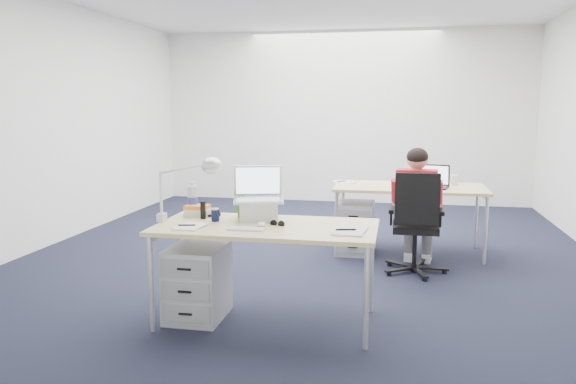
{
  "coord_description": "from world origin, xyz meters",
  "views": [
    {
      "loc": [
        0.9,
        -5.77,
        1.59
      ],
      "look_at": [
        -0.02,
        -1.07,
        0.85
      ],
      "focal_mm": 35.0,
      "sensor_mm": 36.0,
      "label": 1
    }
  ],
  "objects": [
    {
      "name": "floor",
      "position": [
        0.0,
        0.0,
        0.0
      ],
      "size": [
        7.0,
        7.0,
        0.0
      ],
      "primitive_type": "plane",
      "color": "black",
      "rests_on": "ground"
    },
    {
      "name": "room",
      "position": [
        0.0,
        0.0,
        1.71
      ],
      "size": [
        6.02,
        7.02,
        2.8
      ],
      "color": "white",
      "rests_on": "ground"
    },
    {
      "name": "desk_near",
      "position": [
        -0.02,
        -1.88,
        0.68
      ],
      "size": [
        1.6,
        0.8,
        0.73
      ],
      "color": "#CDB976",
      "rests_on": "ground"
    },
    {
      "name": "desk_far",
      "position": [
        1.04,
        0.35,
        0.68
      ],
      "size": [
        1.6,
        0.8,
        0.73
      ],
      "color": "#CDB976",
      "rests_on": "ground"
    },
    {
      "name": "office_chair",
      "position": [
        1.08,
        -0.43,
        0.28
      ],
      "size": [
        0.63,
        0.63,
        0.99
      ],
      "rotation": [
        0.0,
        0.0,
        0.0
      ],
      "color": "black",
      "rests_on": "ground"
    },
    {
      "name": "seated_person",
      "position": [
        1.1,
        -0.26,
        0.6
      ],
      "size": [
        0.4,
        0.68,
        1.19
      ],
      "rotation": [
        0.0,
        0.0,
        -0.13
      ],
      "color": "red",
      "rests_on": "ground"
    },
    {
      "name": "drawer_pedestal_near",
      "position": [
        -0.55,
        -1.9,
        0.28
      ],
      "size": [
        0.4,
        0.5,
        0.55
      ],
      "primitive_type": "cube",
      "color": "#AFB1B5",
      "rests_on": "ground"
    },
    {
      "name": "drawer_pedestal_far",
      "position": [
        0.46,
        0.24,
        0.28
      ],
      "size": [
        0.4,
        0.5,
        0.55
      ],
      "primitive_type": "cube",
      "color": "#AFB1B5",
      "rests_on": "ground"
    },
    {
      "name": "silver_laptop",
      "position": [
        -0.13,
        -1.69,
        0.93
      ],
      "size": [
        0.44,
        0.38,
        0.4
      ],
      "primitive_type": null,
      "rotation": [
        0.0,
        0.0,
        0.26
      ],
      "color": "silver",
      "rests_on": "desk_near"
    },
    {
      "name": "wireless_keyboard",
      "position": [
        -0.13,
        -2.06,
        0.74
      ],
      "size": [
        0.26,
        0.11,
        0.01
      ],
      "primitive_type": "cube",
      "rotation": [
        0.0,
        0.0,
        -0.0
      ],
      "color": "white",
      "rests_on": "desk_near"
    },
    {
      "name": "computer_mouse",
      "position": [
        -0.05,
        -1.94,
        0.75
      ],
      "size": [
        0.08,
        0.11,
        0.03
      ],
      "primitive_type": "ellipsoid",
      "rotation": [
        0.0,
        0.0,
        0.23
      ],
      "color": "white",
      "rests_on": "desk_near"
    },
    {
      "name": "headphones",
      "position": [
        -0.56,
        -1.62,
        0.75
      ],
      "size": [
        0.25,
        0.21,
        0.04
      ],
      "primitive_type": null,
      "rotation": [
        0.0,
        0.0,
        -0.21
      ],
      "color": "black",
      "rests_on": "desk_near"
    },
    {
      "name": "can_koozie",
      "position": [
        -0.43,
        -1.82,
        0.78
      ],
      "size": [
        0.07,
        0.07,
        0.1
      ],
      "primitive_type": "cylinder",
      "rotation": [
        0.0,
        0.0,
        -0.23
      ],
      "color": "#13163C",
      "rests_on": "desk_near"
    },
    {
      "name": "water_bottle",
      "position": [
        -0.69,
        -1.6,
        0.86
      ],
      "size": [
        0.09,
        0.09,
        0.26
      ],
      "primitive_type": "cylinder",
      "rotation": [
        0.0,
        0.0,
        0.13
      ],
      "color": "silver",
      "rests_on": "desk_near"
    },
    {
      "name": "bear_figurine",
      "position": [
        -0.29,
        -1.62,
        0.81
      ],
      "size": [
        0.1,
        0.08,
        0.16
      ],
      "primitive_type": null,
      "rotation": [
        0.0,
        0.0,
        -0.13
      ],
      "color": "#2F6F1D",
      "rests_on": "desk_near"
    },
    {
      "name": "book_stack",
      "position": [
        -0.63,
        -1.66,
        0.77
      ],
      "size": [
        0.24,
        0.21,
        0.09
      ],
      "primitive_type": "cube",
      "rotation": [
        0.0,
        0.0,
        0.42
      ],
      "color": "silver",
      "rests_on": "desk_near"
    },
    {
      "name": "cordless_phone",
      "position": [
        -0.55,
        -1.76,
        0.8
      ],
      "size": [
        0.04,
        0.02,
        0.14
      ],
      "primitive_type": "cube",
      "rotation": [
        0.0,
        0.0,
        0.03
      ],
      "color": "black",
      "rests_on": "desk_near"
    },
    {
      "name": "papers_left",
      "position": [
        -0.55,
        -2.05,
        0.73
      ],
      "size": [
        0.2,
        0.27,
        0.01
      ],
      "primitive_type": "cube",
      "rotation": [
        0.0,
        0.0,
        -0.08
      ],
      "color": "#EAEC88",
      "rests_on": "desk_near"
    },
    {
      "name": "papers_right",
      "position": [
        0.58,
        -1.99,
        0.73
      ],
      "size": [
        0.23,
        0.31,
        0.01
      ],
      "primitive_type": "cube",
      "rotation": [
        0.0,
        0.0,
        -0.06
      ],
      "color": "#EAEC88",
      "rests_on": "desk_near"
    },
    {
      "name": "sunglasses",
      "position": [
        0.06,
        -1.88,
        0.74
      ],
      "size": [
        0.13,
        0.08,
        0.03
      ],
      "primitive_type": null,
      "rotation": [
        0.0,
        0.0,
        -0.25
      ],
      "color": "black",
      "rests_on": "desk_near"
    },
    {
      "name": "desk_lamp",
      "position": [
        -0.67,
        -1.9,
        0.99
      ],
      "size": [
        0.48,
        0.27,
        0.51
      ],
      "primitive_type": null,
      "rotation": [
        0.0,
        0.0,
        0.26
      ],
      "color": "silver",
      "rests_on": "desk_near"
    },
    {
      "name": "dark_laptop",
      "position": [
        1.25,
        0.28,
        0.86
      ],
      "size": [
        0.42,
        0.41,
        0.25
      ],
      "primitive_type": null,
      "rotation": [
        0.0,
        0.0,
        -0.24
      ],
      "color": "black",
      "rests_on": "desk_far"
    },
    {
      "name": "far_cup",
      "position": [
        1.51,
        0.53,
        0.79
      ],
      "size": [
        0.1,
        0.1,
        0.11
      ],
      "primitive_type": "cylinder",
      "rotation": [
        0.0,
        0.0,
        -0.37
      ],
      "color": "white",
      "rests_on": "desk_far"
    },
    {
      "name": "far_papers",
      "position": [
        0.3,
        0.51,
        0.73
      ],
      "size": [
        0.28,
        0.32,
        0.01
      ],
      "primitive_type": "cube",
      "rotation": [
        0.0,
        0.0,
        0.45
      ],
      "color": "white",
      "rests_on": "desk_far"
    }
  ]
}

